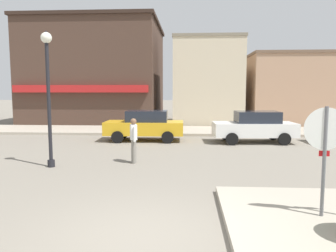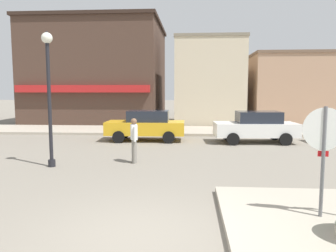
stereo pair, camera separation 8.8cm
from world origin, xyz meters
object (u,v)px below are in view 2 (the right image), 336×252
(stop_sign, at_px, (324,147))
(parked_car_second, at_px, (256,126))
(pedestrian_crossing_near, at_px, (134,139))
(parked_car_nearest, at_px, (146,125))
(lamp_post, at_px, (49,79))

(stop_sign, bearing_deg, parked_car_second, 86.08)
(pedestrian_crossing_near, bearing_deg, parked_car_nearest, 93.09)
(parked_car_nearest, height_order, pedestrian_crossing_near, pedestrian_crossing_near)
(lamp_post, xyz_separation_m, parked_car_nearest, (2.43, 6.01, -2.15))
(parked_car_second, height_order, pedestrian_crossing_near, pedestrian_crossing_near)
(parked_car_second, xyz_separation_m, pedestrian_crossing_near, (-5.25, -4.97, 0.06))
(stop_sign, relative_size, parked_car_nearest, 0.57)
(parked_car_second, bearing_deg, lamp_post, -144.19)
(parked_car_nearest, bearing_deg, pedestrian_crossing_near, -86.91)
(stop_sign, xyz_separation_m, parked_car_second, (0.69, 10.05, -0.71))
(stop_sign, height_order, pedestrian_crossing_near, stop_sign)
(lamp_post, distance_m, parked_car_nearest, 6.83)
(parked_car_second, bearing_deg, parked_car_nearest, 177.32)
(parked_car_nearest, xyz_separation_m, pedestrian_crossing_near, (0.28, -5.23, 0.06))
(stop_sign, bearing_deg, pedestrian_crossing_near, 131.91)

